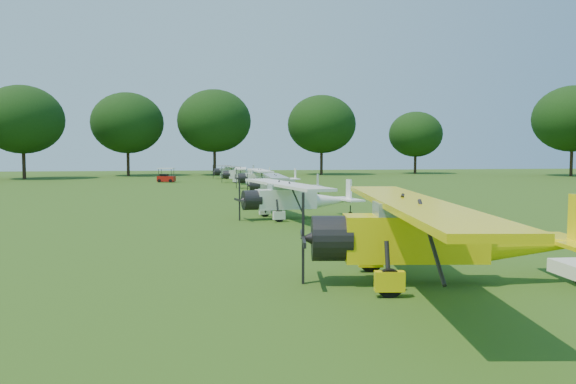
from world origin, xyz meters
The scene contains 9 objects.
ground centered at (0.00, 0.00, 0.00)m, with size 160.00×160.00×0.00m, color #325014.
tree_belt centered at (3.57, 0.16, 8.03)m, with size 137.36×130.27×14.52m.
aircraft_2 centered at (1.01, -15.19, 1.38)m, with size 7.58×12.01×2.36m.
aircraft_3 centered at (-0.05, -0.40, 1.17)m, with size 6.46×10.23×2.01m.
aircraft_4 centered at (1.44, 13.43, 1.06)m, with size 5.76×9.18×1.81m.
aircraft_5 centered at (1.56, 24.56, 1.12)m, with size 6.09×9.67×1.91m.
aircraft_6 centered at (0.54, 34.80, 1.06)m, with size 5.78×9.21×1.81m.
aircraft_7 centered at (-0.16, 44.90, 1.06)m, with size 5.86×9.27×1.82m.
golf_cart centered at (-8.38, 37.08, 0.55)m, with size 2.14×1.62×1.63m.
Camera 1 is at (-5.09, -28.65, 3.37)m, focal length 35.00 mm.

